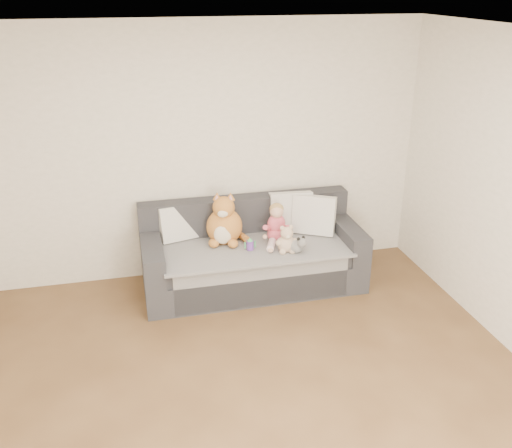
{
  "coord_description": "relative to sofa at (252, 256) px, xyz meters",
  "views": [
    {
      "loc": [
        -0.8,
        -3.02,
        2.91
      ],
      "look_at": [
        0.37,
        1.87,
        0.75
      ],
      "focal_mm": 40.0,
      "sensor_mm": 36.0,
      "label": 1
    }
  ],
  "objects": [
    {
      "name": "teddy_bear",
      "position": [
        0.28,
        -0.3,
        0.28
      ],
      "size": [
        0.22,
        0.16,
        0.28
      ],
      "rotation": [
        0.0,
        0.0,
        -0.0
      ],
      "color": "#D4B193",
      "rests_on": "sofa"
    },
    {
      "name": "sippy_cup",
      "position": [
        -0.06,
        -0.18,
        0.23
      ],
      "size": [
        0.12,
        0.07,
        0.13
      ],
      "rotation": [
        0.0,
        0.0,
        0.03
      ],
      "color": "purple",
      "rests_on": "sofa"
    },
    {
      "name": "toddler",
      "position": [
        0.25,
        -0.05,
        0.33
      ],
      "size": [
        0.28,
        0.42,
        0.41
      ],
      "rotation": [
        0.0,
        0.0,
        -0.23
      ],
      "color": "#C04470",
      "rests_on": "sofa"
    },
    {
      "name": "plush_cat",
      "position": [
        -0.26,
        0.06,
        0.36
      ],
      "size": [
        0.42,
        0.38,
        0.55
      ],
      "rotation": [
        0.0,
        0.0,
        -0.28
      ],
      "color": "#A35724",
      "rests_on": "sofa"
    },
    {
      "name": "cushion_right_back",
      "position": [
        0.48,
        0.21,
        0.37
      ],
      "size": [
        0.46,
        0.24,
        0.42
      ],
      "rotation": [
        0.0,
        0.0,
        -0.09
      ],
      "color": "silver",
      "rests_on": "sofa"
    },
    {
      "name": "plush_cow",
      "position": [
        0.37,
        -0.32,
        0.24
      ],
      "size": [
        0.16,
        0.23,
        0.19
      ],
      "rotation": [
        0.0,
        0.0,
        0.41
      ],
      "color": "white",
      "rests_on": "sofa"
    },
    {
      "name": "cushion_left",
      "position": [
        -0.7,
        0.25,
        0.34
      ],
      "size": [
        0.43,
        0.27,
        0.37
      ],
      "rotation": [
        0.0,
        0.0,
        0.26
      ],
      "color": "silver",
      "rests_on": "sofa"
    },
    {
      "name": "room_shell",
      "position": [
        -0.37,
        -1.64,
        0.99
      ],
      "size": [
        5.0,
        5.0,
        5.0
      ],
      "color": "brown",
      "rests_on": "ground"
    },
    {
      "name": "cushion_right_front",
      "position": [
        0.68,
        0.08,
        0.36
      ],
      "size": [
        0.48,
        0.38,
        0.41
      ],
      "rotation": [
        0.0,
        0.0,
        -0.5
      ],
      "color": "silver",
      "rests_on": "sofa"
    },
    {
      "name": "sofa",
      "position": [
        0.0,
        0.0,
        0.0
      ],
      "size": [
        2.2,
        0.94,
        0.85
      ],
      "color": "#2C2C31",
      "rests_on": "ground"
    }
  ]
}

